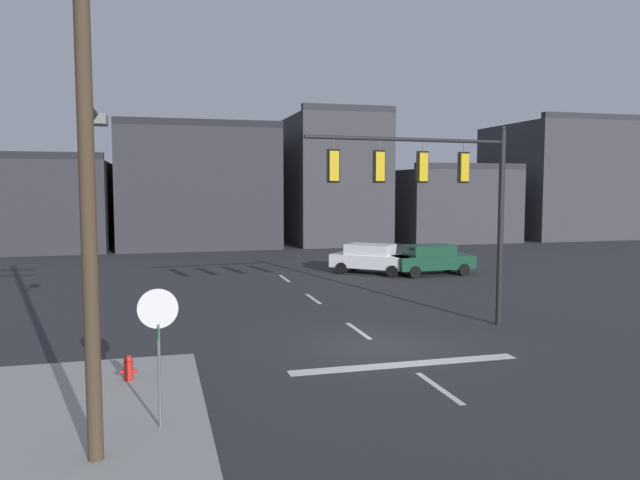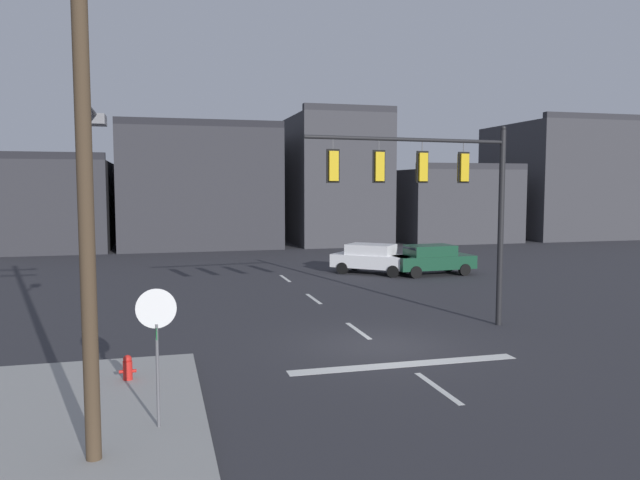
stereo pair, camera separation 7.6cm
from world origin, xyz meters
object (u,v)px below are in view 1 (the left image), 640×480
(car_lot_nearside, at_px, (431,259))
(fire_hydrant, at_px, (129,372))
(signal_mast_near_side, at_px, (438,185))
(car_lot_middle, at_px, (372,258))
(utility_pole, at_px, (88,162))
(stop_sign, at_px, (158,325))

(car_lot_nearside, height_order, fire_hydrant, car_lot_nearside)
(signal_mast_near_side, distance_m, car_lot_nearside, 13.63)
(car_lot_middle, distance_m, fire_hydrant, 20.39)
(signal_mast_near_side, relative_size, fire_hydrant, 9.49)
(car_lot_middle, xyz_separation_m, fire_hydrant, (-12.04, -16.45, -0.53))
(car_lot_nearside, bearing_deg, signal_mast_near_side, -114.40)
(fire_hydrant, bearing_deg, signal_mast_near_side, 19.32)
(signal_mast_near_side, bearing_deg, car_lot_middle, 79.39)
(car_lot_nearside, xyz_separation_m, utility_pole, (-15.34, -19.44, 4.29))
(utility_pole, bearing_deg, stop_sign, 43.64)
(stop_sign, height_order, car_lot_nearside, stop_sign)
(car_lot_nearside, bearing_deg, utility_pole, -128.28)
(car_lot_nearside, distance_m, utility_pole, 25.13)
(signal_mast_near_side, bearing_deg, utility_pole, -142.78)
(signal_mast_near_side, xyz_separation_m, car_lot_nearside, (5.39, 11.88, -3.93))
(utility_pole, bearing_deg, car_lot_nearside, 51.72)
(car_lot_middle, height_order, utility_pole, utility_pole)
(car_lot_nearside, distance_m, fire_hydrant, 21.37)
(signal_mast_near_side, height_order, stop_sign, signal_mast_near_side)
(utility_pole, height_order, fire_hydrant, utility_pole)
(fire_hydrant, bearing_deg, stop_sign, -77.53)
(utility_pole, distance_m, fire_hydrant, 6.40)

